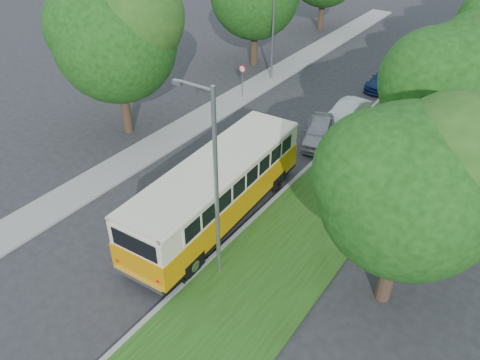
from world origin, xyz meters
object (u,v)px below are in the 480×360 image
Objects in this scene: vintage_bus at (217,191)px; car_white at (348,112)px; lamppost_far at (272,25)px; car_blue at (386,79)px; car_silver at (319,131)px; lamppost_near at (214,182)px; car_grey at (414,48)px.

car_white is at bearing 84.00° from vintage_bus.
lamppost_far reaches higher than car_blue.
lamppost_near is at bearing -102.49° from car_silver.
car_white reaches higher than car_blue.
car_grey is at bearing 97.61° from car_white.
car_silver is (0.51, 9.19, -0.88)m from vintage_bus.
car_white is at bearing 94.61° from lamppost_near.
car_white reaches higher than car_grey.
lamppost_near is 22.37m from car_blue.
car_silver is 10.11m from car_blue.
car_white is at bearing 65.99° from car_silver.
lamppost_near is 1.96× the size of car_silver.
car_silver is at bearing -41.63° from lamppost_far.
car_silver is 1.04× the size of car_white.
lamppost_far is 0.71× the size of vintage_bus.
car_grey is (-0.47, 14.74, -0.03)m from car_white.
lamppost_far is at bearing 115.71° from lamppost_near.
car_blue is 8.10m from car_grey.
lamppost_far is at bearing 163.55° from car_white.
car_white is 0.89× the size of car_blue.
vintage_bus reaches higher than car_white.
lamppost_near is at bearing -79.59° from car_white.
lamppost_near is 30.39m from car_grey.
lamppost_far is 17.40m from vintage_bus.
lamppost_far is 1.92× the size of car_white.
car_silver reaches higher than car_blue.
lamppost_far is at bearing -153.72° from car_blue.
car_blue is (0.03, 6.66, -0.01)m from car_white.
lamppost_near reaches higher than vintage_bus.
car_silver is at bearing 84.32° from vintage_bus.
car_white is (7.67, -3.14, -3.47)m from lamppost_far.
car_silver is at bearing -96.87° from car_grey.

